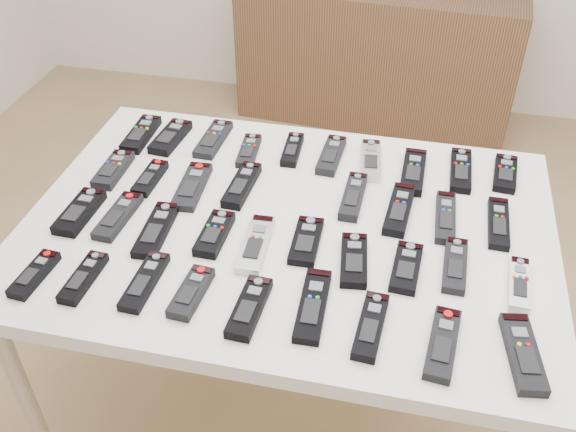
% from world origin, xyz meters
% --- Properties ---
extents(ground, '(4.00, 4.00, 0.00)m').
position_xyz_m(ground, '(0.00, 0.00, 0.00)').
color(ground, olive).
rests_on(ground, ground).
extents(table, '(1.25, 0.88, 0.78)m').
position_xyz_m(table, '(-0.06, -0.14, 0.72)').
color(table, white).
rests_on(table, ground).
extents(sideboard, '(1.40, 0.48, 0.69)m').
position_xyz_m(sideboard, '(-0.03, 1.78, 0.34)').
color(sideboard, '#43281B').
rests_on(sideboard, ground).
extents(remote_0, '(0.06, 0.18, 0.02)m').
position_xyz_m(remote_0, '(-0.55, 0.15, 0.79)').
color(remote_0, black).
rests_on(remote_0, table).
extents(remote_1, '(0.08, 0.17, 0.02)m').
position_xyz_m(remote_1, '(-0.46, 0.15, 0.79)').
color(remote_1, black).
rests_on(remote_1, table).
extents(remote_2, '(0.06, 0.18, 0.02)m').
position_xyz_m(remote_2, '(-0.34, 0.17, 0.79)').
color(remote_2, black).
rests_on(remote_2, table).
extents(remote_3, '(0.06, 0.15, 0.02)m').
position_xyz_m(remote_3, '(-0.23, 0.13, 0.79)').
color(remote_3, black).
rests_on(remote_3, table).
extents(remote_4, '(0.05, 0.15, 0.02)m').
position_xyz_m(remote_4, '(-0.11, 0.16, 0.79)').
color(remote_4, black).
rests_on(remote_4, table).
extents(remote_5, '(0.06, 0.18, 0.02)m').
position_xyz_m(remote_5, '(-0.00, 0.16, 0.79)').
color(remote_5, black).
rests_on(remote_5, table).
extents(remote_6, '(0.07, 0.18, 0.02)m').
position_xyz_m(remote_6, '(0.11, 0.16, 0.79)').
color(remote_6, '#B7B7BC').
rests_on(remote_6, table).
extents(remote_7, '(0.06, 0.19, 0.02)m').
position_xyz_m(remote_7, '(0.22, 0.13, 0.79)').
color(remote_7, black).
rests_on(remote_7, table).
extents(remote_8, '(0.05, 0.19, 0.02)m').
position_xyz_m(remote_8, '(0.34, 0.16, 0.79)').
color(remote_8, black).
rests_on(remote_8, table).
extents(remote_9, '(0.07, 0.16, 0.02)m').
position_xyz_m(remote_9, '(0.46, 0.17, 0.79)').
color(remote_9, black).
rests_on(remote_9, table).
extents(remote_10, '(0.06, 0.16, 0.02)m').
position_xyz_m(remote_10, '(-0.55, -0.03, 0.79)').
color(remote_10, black).
rests_on(remote_10, table).
extents(remote_11, '(0.05, 0.15, 0.02)m').
position_xyz_m(remote_11, '(-0.44, -0.05, 0.79)').
color(remote_11, black).
rests_on(remote_11, table).
extents(remote_12, '(0.07, 0.19, 0.02)m').
position_xyz_m(remote_12, '(-0.32, -0.06, 0.79)').
color(remote_12, black).
rests_on(remote_12, table).
extents(remote_13, '(0.06, 0.18, 0.02)m').
position_xyz_m(remote_13, '(-0.20, -0.03, 0.79)').
color(remote_13, black).
rests_on(remote_13, table).
extents(remote_14, '(0.05, 0.18, 0.02)m').
position_xyz_m(remote_14, '(0.08, -0.02, 0.79)').
color(remote_14, black).
rests_on(remote_14, table).
extents(remote_15, '(0.07, 0.19, 0.02)m').
position_xyz_m(remote_15, '(0.20, -0.04, 0.79)').
color(remote_15, black).
rests_on(remote_15, table).
extents(remote_16, '(0.05, 0.19, 0.02)m').
position_xyz_m(remote_16, '(0.31, -0.05, 0.79)').
color(remote_16, black).
rests_on(remote_16, table).
extents(remote_17, '(0.05, 0.18, 0.02)m').
position_xyz_m(remote_17, '(0.43, -0.04, 0.79)').
color(remote_17, black).
rests_on(remote_17, table).
extents(remote_18, '(0.06, 0.17, 0.02)m').
position_xyz_m(remote_18, '(-0.55, -0.22, 0.79)').
color(remote_18, black).
rests_on(remote_18, table).
extents(remote_19, '(0.06, 0.17, 0.02)m').
position_xyz_m(remote_19, '(-0.46, -0.21, 0.79)').
color(remote_19, black).
rests_on(remote_19, table).
extents(remote_20, '(0.06, 0.19, 0.02)m').
position_xyz_m(remote_20, '(-0.35, -0.24, 0.79)').
color(remote_20, black).
rests_on(remote_20, table).
extents(remote_21, '(0.06, 0.15, 0.02)m').
position_xyz_m(remote_21, '(-0.21, -0.23, 0.79)').
color(remote_21, black).
rests_on(remote_21, table).
extents(remote_22, '(0.06, 0.19, 0.02)m').
position_xyz_m(remote_22, '(-0.11, -0.24, 0.79)').
color(remote_22, '#B7B7BC').
rests_on(remote_22, table).
extents(remote_23, '(0.06, 0.16, 0.02)m').
position_xyz_m(remote_23, '(0.00, -0.20, 0.79)').
color(remote_23, black).
rests_on(remote_23, table).
extents(remote_24, '(0.08, 0.17, 0.02)m').
position_xyz_m(remote_24, '(0.12, -0.25, 0.79)').
color(remote_24, black).
rests_on(remote_24, table).
extents(remote_25, '(0.07, 0.15, 0.02)m').
position_xyz_m(remote_25, '(0.23, -0.24, 0.79)').
color(remote_25, black).
rests_on(remote_25, table).
extents(remote_26, '(0.05, 0.17, 0.02)m').
position_xyz_m(remote_26, '(0.33, -0.21, 0.79)').
color(remote_26, black).
rests_on(remote_26, table).
extents(remote_27, '(0.05, 0.16, 0.02)m').
position_xyz_m(remote_27, '(0.47, -0.24, 0.79)').
color(remote_27, silver).
rests_on(remote_27, table).
extents(remote_28, '(0.05, 0.14, 0.02)m').
position_xyz_m(remote_28, '(-0.55, -0.44, 0.79)').
color(remote_28, black).
rests_on(remote_28, table).
extents(remote_29, '(0.05, 0.15, 0.02)m').
position_xyz_m(remote_29, '(-0.44, -0.43, 0.79)').
color(remote_29, black).
rests_on(remote_29, table).
extents(remote_30, '(0.05, 0.17, 0.02)m').
position_xyz_m(remote_30, '(-0.31, -0.41, 0.79)').
color(remote_30, black).
rests_on(remote_30, table).
extents(remote_31, '(0.06, 0.15, 0.02)m').
position_xyz_m(remote_31, '(-0.20, -0.42, 0.79)').
color(remote_31, black).
rests_on(remote_31, table).
extents(remote_32, '(0.06, 0.17, 0.02)m').
position_xyz_m(remote_32, '(-0.07, -0.43, 0.79)').
color(remote_32, black).
rests_on(remote_32, table).
extents(remote_33, '(0.06, 0.20, 0.02)m').
position_xyz_m(remote_33, '(0.05, -0.40, 0.79)').
color(remote_33, black).
rests_on(remote_33, table).
extents(remote_34, '(0.06, 0.17, 0.02)m').
position_xyz_m(remote_34, '(0.17, -0.43, 0.79)').
color(remote_34, black).
rests_on(remote_34, table).
extents(remote_35, '(0.07, 0.18, 0.02)m').
position_xyz_m(remote_35, '(0.31, -0.44, 0.79)').
color(remote_35, black).
rests_on(remote_35, table).
extents(remote_36, '(0.08, 0.19, 0.02)m').
position_xyz_m(remote_36, '(0.46, -0.43, 0.79)').
color(remote_36, black).
rests_on(remote_36, table).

